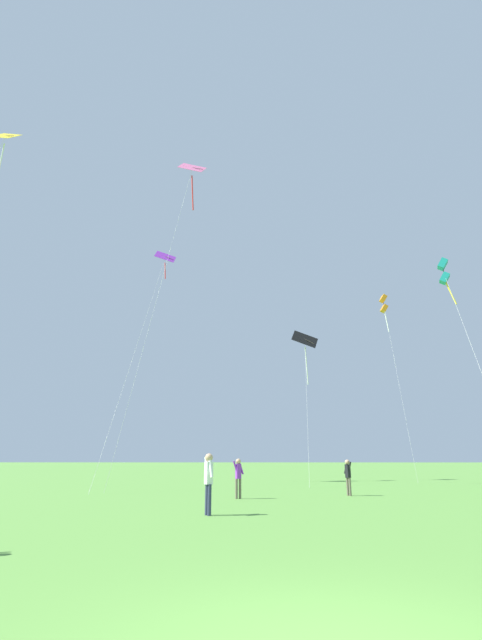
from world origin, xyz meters
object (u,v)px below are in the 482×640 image
kite_yellow_diamond (2,148)px  kite_pink_low (191,180)px  person_in_red_shirt (348,474)px  kite_purple_streamer (164,264)px  kite_teal_box (444,273)px  kite_black_large (305,349)px  kite_orange_box (384,305)px  person_far_back (238,474)px  person_in_blue_jacket (209,478)px

kite_yellow_diamond → kite_pink_low: bearing=-6.7°
kite_pink_low → person_in_red_shirt: bearing=-39.6°
kite_purple_streamer → person_in_red_shirt: 22.84m
kite_teal_box → kite_black_large: kite_teal_box is taller
kite_orange_box → person_in_red_shirt: 23.50m
kite_orange_box → kite_teal_box: bearing=-94.0°
kite_purple_streamer → kite_black_large: kite_purple_streamer is taller
kite_teal_box → person_far_back: 16.10m
kite_orange_box → person_far_back: size_ratio=9.81×
kite_pink_low → kite_yellow_diamond: kite_yellow_diamond is taller
kite_teal_box → kite_yellow_diamond: bearing=166.7°
kite_orange_box → person_far_back: 26.75m
kite_pink_low → kite_black_large: kite_pink_low is taller
kite_orange_box → kite_black_large: bearing=-163.8°
person_far_back → kite_black_large: bearing=73.3°
kite_yellow_diamond → person_in_blue_jacket: bearing=-41.1°
kite_yellow_diamond → person_in_blue_jacket: size_ratio=16.03×
kite_purple_streamer → kite_pink_low: (2.65, -4.34, 4.88)m
kite_orange_box → kite_yellow_diamond: size_ratio=0.56×
kite_yellow_diamond → person_in_red_shirt: 36.91m
kite_teal_box → person_far_back: bearing=-162.7°
kite_black_large → person_in_red_shirt: 17.81m
kite_purple_streamer → person_in_blue_jacket: (5.84, -19.36, -15.73)m
person_in_blue_jacket → kite_purple_streamer: bearing=106.8°
kite_purple_streamer → person_in_red_shirt: kite_purple_streamer is taller
kite_pink_low → kite_black_large: bearing=40.8°
kite_purple_streamer → kite_black_large: (11.59, 3.37, -6.37)m
kite_pink_low → person_in_red_shirt: (8.91, -7.36, -20.73)m
person_in_blue_jacket → person_far_back: (0.71, 5.91, -0.09)m
kite_orange_box → person_in_red_shirt: (-7.55, -17.27, -14.03)m
kite_yellow_diamond → kite_black_large: bearing=13.0°
kite_purple_streamer → kite_yellow_diamond: size_ratio=0.64×
person_far_back → person_in_red_shirt: (5.01, 1.75, -0.03)m
kite_teal_box → kite_black_large: bearing=116.0°
kite_yellow_diamond → person_in_red_shirt: kite_yellow_diamond is taller
kite_orange_box → kite_black_large: 9.06m
kite_orange_box → person_in_blue_jacket: 31.48m
kite_orange_box → person_in_red_shirt: kite_orange_box is taller
person_in_blue_jacket → kite_black_large: bearing=75.8°
kite_black_large → person_far_back: kite_black_large is taller
kite_teal_box → person_in_red_shirt: kite_teal_box is taller
kite_black_large → person_in_blue_jacket: 25.25m
kite_pink_low → person_in_blue_jacket: 25.70m
kite_orange_box → kite_pink_low: (-16.46, -9.91, 6.70)m
kite_orange_box → person_in_red_shirt: size_ratio=10.10×
person_in_blue_jacket → person_far_back: 5.95m
kite_purple_streamer → person_far_back: bearing=-64.0°
kite_teal_box → kite_orange_box: bearing=86.0°
kite_orange_box → kite_black_large: (-7.53, -2.19, -4.55)m
kite_purple_streamer → kite_pink_low: 7.05m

